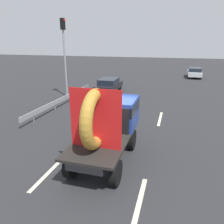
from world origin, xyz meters
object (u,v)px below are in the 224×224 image
(traffic_light, at_px, (64,48))
(oncoming_car, at_px, (194,72))
(flatbed_truck, at_px, (109,120))
(distant_sedan, at_px, (109,85))

(traffic_light, xyz_separation_m, oncoming_car, (11.71, 14.71, -3.53))
(flatbed_truck, xyz_separation_m, traffic_light, (-6.77, 9.25, 2.62))
(traffic_light, relative_size, oncoming_car, 1.63)
(distant_sedan, xyz_separation_m, oncoming_car, (8.58, 12.03, -0.02))
(oncoming_car, bearing_deg, distant_sedan, -125.50)
(distant_sedan, relative_size, traffic_light, 0.63)
(traffic_light, bearing_deg, flatbed_truck, -53.79)
(distant_sedan, xyz_separation_m, traffic_light, (-3.13, -2.68, 3.52))
(distant_sedan, distance_m, oncoming_car, 14.77)
(flatbed_truck, height_order, oncoming_car, flatbed_truck)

